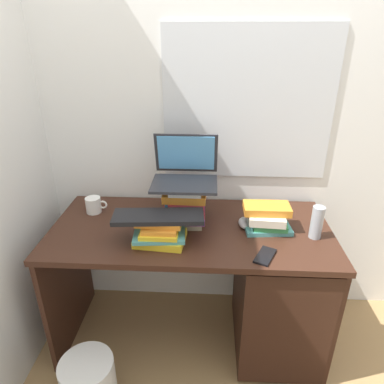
# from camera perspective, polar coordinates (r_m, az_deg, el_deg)

# --- Properties ---
(ground_plane) EXTENTS (6.00, 6.00, 0.00)m
(ground_plane) POSITION_cam_1_polar(r_m,az_deg,el_deg) (2.24, -0.19, -22.38)
(ground_plane) COLOR #9E7A4C
(wall_back) EXTENTS (6.00, 0.06, 2.60)m
(wall_back) POSITION_cam_1_polar(r_m,az_deg,el_deg) (1.91, 0.52, 14.60)
(wall_back) COLOR white
(wall_back) RESTS_ON ground
(desk) EXTENTS (1.42, 0.65, 0.74)m
(desk) POSITION_cam_1_polar(r_m,az_deg,el_deg) (1.95, 10.75, -14.94)
(desk) COLOR #381E14
(desk) RESTS_ON ground
(book_stack_tall) EXTENTS (0.22, 0.20, 0.21)m
(book_stack_tall) POSITION_cam_1_polar(r_m,az_deg,el_deg) (1.77, -1.26, -2.26)
(book_stack_tall) COLOR gray
(book_stack_tall) RESTS_ON desk
(book_stack_keyboard_riser) EXTENTS (0.25, 0.19, 0.12)m
(book_stack_keyboard_riser) POSITION_cam_1_polar(r_m,az_deg,el_deg) (1.63, -5.32, -6.52)
(book_stack_keyboard_riser) COLOR yellow
(book_stack_keyboard_riser) RESTS_ON desk
(book_stack_side) EXTENTS (0.24, 0.19, 0.13)m
(book_stack_side) POSITION_cam_1_polar(r_m,az_deg,el_deg) (1.76, 12.39, -4.20)
(book_stack_side) COLOR teal
(book_stack_side) RESTS_ON desk
(laptop) EXTENTS (0.33, 0.28, 0.23)m
(laptop) POSITION_cam_1_polar(r_m,az_deg,el_deg) (1.75, -1.15, 3.53)
(laptop) COLOR #2D2D33
(laptop) RESTS_ON book_stack_tall
(keyboard) EXTENTS (0.43, 0.17, 0.02)m
(keyboard) POSITION_cam_1_polar(r_m,az_deg,el_deg) (1.60, -5.61, -4.09)
(keyboard) COLOR black
(keyboard) RESTS_ON book_stack_keyboard_riser
(computer_mouse) EXTENTS (0.06, 0.10, 0.04)m
(computer_mouse) POSITION_cam_1_polar(r_m,az_deg,el_deg) (1.78, 8.68, -5.06)
(computer_mouse) COLOR #A5A8AD
(computer_mouse) RESTS_ON desk
(mug) EXTENTS (0.12, 0.08, 0.09)m
(mug) POSITION_cam_1_polar(r_m,az_deg,el_deg) (1.96, -15.99, -2.09)
(mug) COLOR white
(mug) RESTS_ON desk
(water_bottle) EXTENTS (0.06, 0.06, 0.16)m
(water_bottle) POSITION_cam_1_polar(r_m,az_deg,el_deg) (1.74, 20.00, -4.76)
(water_bottle) COLOR #999EA5
(water_bottle) RESTS_ON desk
(cell_phone) EXTENTS (0.12, 0.15, 0.01)m
(cell_phone) POSITION_cam_1_polar(r_m,az_deg,el_deg) (1.58, 12.04, -10.32)
(cell_phone) COLOR black
(cell_phone) RESTS_ON desk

